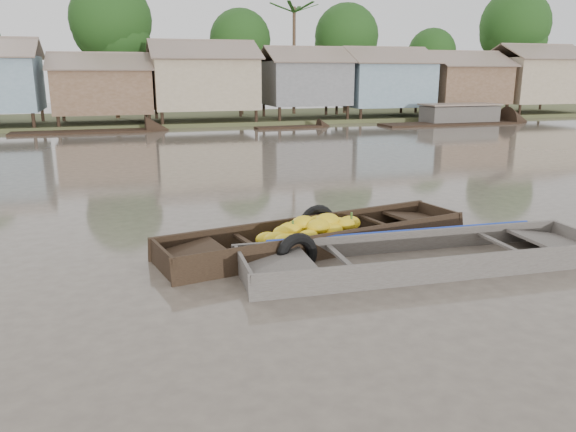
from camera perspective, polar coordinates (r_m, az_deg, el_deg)
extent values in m
plane|color=#51473E|center=(9.45, 4.21, -6.72)|extent=(120.00, 120.00, 0.00)
cube|color=#384723|center=(41.46, -12.66, 9.45)|extent=(120.00, 12.00, 0.50)
cube|color=brown|center=(37.72, -18.28, 11.96)|extent=(5.80, 4.60, 2.70)
cube|color=#7B6047|center=(36.46, -18.53, 14.71)|extent=(6.20, 2.67, 1.14)
cube|color=#7B6047|center=(38.95, -18.47, 14.66)|extent=(6.20, 2.67, 1.14)
cube|color=gray|center=(38.14, -8.59, 13.21)|extent=(6.50, 5.30, 3.30)
cube|color=#7B6047|center=(36.74, -8.37, 16.45)|extent=(6.90, 3.08, 1.31)
cube|color=#7B6047|center=(39.57, -9.04, 16.28)|extent=(6.90, 3.08, 1.31)
cube|color=slate|center=(39.80, 1.70, 13.34)|extent=(5.40, 4.70, 2.90)
cube|color=#7B6047|center=(38.60, 2.35, 16.11)|extent=(5.80, 2.73, 1.17)
cube|color=#7B6047|center=(41.01, 1.13, 16.03)|extent=(5.80, 2.73, 1.17)
cube|color=gray|center=(42.10, 9.66, 13.07)|extent=(6.00, 5.00, 3.10)
cube|color=#7B6047|center=(40.90, 10.66, 15.80)|extent=(6.40, 2.90, 1.24)
cube|color=#7B6047|center=(43.32, 8.96, 15.78)|extent=(6.40, 2.90, 1.24)
cube|color=brown|center=(45.37, 17.21, 12.67)|extent=(5.70, 4.90, 2.80)
cube|color=#7B6047|center=(44.28, 18.38, 14.95)|extent=(6.10, 2.85, 1.21)
cube|color=#7B6047|center=(46.47, 16.45, 15.04)|extent=(6.10, 2.85, 1.21)
cube|color=gray|center=(49.28, 23.67, 12.50)|extent=(6.30, 5.10, 3.40)
cube|color=#7B6047|center=(48.25, 25.02, 14.92)|extent=(6.70, 2.96, 1.26)
cube|color=#7B6047|center=(50.35, 22.89, 15.06)|extent=(6.70, 2.96, 1.26)
cylinder|color=#473323|center=(41.20, -17.18, 13.52)|extent=(0.28, 0.28, 6.30)
sphere|color=#183711|center=(41.33, -17.57, 18.51)|extent=(5.40, 5.40, 5.40)
cylinder|color=#473323|center=(43.20, -4.80, 13.42)|extent=(0.28, 0.28, 5.25)
sphere|color=#183711|center=(43.25, -4.89, 17.39)|extent=(4.50, 4.50, 4.50)
cylinder|color=#473323|center=(44.66, 5.85, 13.65)|extent=(0.28, 0.28, 5.60)
sphere|color=#183711|center=(44.73, 5.96, 17.75)|extent=(4.80, 4.80, 4.80)
cylinder|color=#473323|center=(49.18, 14.22, 12.76)|extent=(0.28, 0.28, 4.55)
sphere|color=#183711|center=(49.19, 14.42, 15.78)|extent=(3.90, 3.90, 3.90)
cylinder|color=#473323|center=(52.31, 21.65, 13.43)|extent=(0.28, 0.28, 6.65)
sphere|color=#183711|center=(52.44, 22.05, 17.57)|extent=(5.70, 5.70, 5.70)
cylinder|color=#473323|center=(43.75, 0.62, 15.28)|extent=(0.24, 0.24, 8.00)
cube|color=black|center=(11.31, 3.03, -3.51)|extent=(6.44, 2.44, 0.08)
cube|color=black|center=(11.80, 1.31, -1.42)|extent=(6.37, 1.44, 0.60)
cube|color=black|center=(10.68, 4.97, -3.19)|extent=(6.37, 1.44, 0.60)
cube|color=black|center=(13.11, 14.93, -0.29)|extent=(0.34, 1.39, 0.57)
cube|color=black|center=(12.73, 13.14, -0.28)|extent=(1.32, 1.40, 0.21)
cube|color=black|center=(10.03, -12.62, -4.70)|extent=(0.34, 1.39, 0.57)
cube|color=black|center=(10.15, -9.66, -3.87)|extent=(1.32, 1.40, 0.21)
cube|color=black|center=(10.52, -4.00, -2.77)|extent=(0.36, 1.34, 0.05)
cube|color=black|center=(12.03, 9.22, -0.70)|extent=(0.36, 1.34, 0.05)
ellipsoid|color=yellow|center=(11.04, 1.59, -0.72)|extent=(0.55, 0.43, 0.30)
ellipsoid|color=yellow|center=(11.50, 8.73, -1.79)|extent=(0.48, 0.38, 0.26)
ellipsoid|color=yellow|center=(10.89, -0.42, -1.67)|extent=(0.49, 0.39, 0.27)
ellipsoid|color=yellow|center=(10.73, 2.07, -2.03)|extent=(0.44, 0.35, 0.24)
ellipsoid|color=yellow|center=(10.65, 0.30, -2.55)|extent=(0.51, 0.40, 0.28)
ellipsoid|color=yellow|center=(11.85, 5.28, -1.00)|extent=(0.50, 0.39, 0.28)
ellipsoid|color=yellow|center=(11.29, 5.84, -0.82)|extent=(0.45, 0.35, 0.25)
ellipsoid|color=yellow|center=(10.45, -0.58, -3.59)|extent=(0.46, 0.36, 0.25)
ellipsoid|color=yellow|center=(10.96, 4.58, -2.33)|extent=(0.47, 0.37, 0.26)
ellipsoid|color=yellow|center=(11.25, 2.95, -0.57)|extent=(0.44, 0.35, 0.24)
ellipsoid|color=yellow|center=(10.71, -1.22, -2.45)|extent=(0.58, 0.45, 0.32)
ellipsoid|color=yellow|center=(11.88, 6.22, -0.72)|extent=(0.57, 0.44, 0.31)
ellipsoid|color=yellow|center=(10.55, 0.21, -3.02)|extent=(0.57, 0.45, 0.31)
ellipsoid|color=yellow|center=(11.20, 3.97, -0.52)|extent=(0.59, 0.46, 0.32)
ellipsoid|color=yellow|center=(10.95, 3.07, -1.06)|extent=(0.55, 0.43, 0.30)
ellipsoid|color=yellow|center=(11.11, 3.74, -1.17)|extent=(0.52, 0.41, 0.28)
ellipsoid|color=yellow|center=(10.94, 0.27, -1.43)|extent=(0.58, 0.45, 0.32)
ellipsoid|color=yellow|center=(11.17, 1.53, -1.21)|extent=(0.51, 0.40, 0.28)
ellipsoid|color=yellow|center=(10.58, 0.47, -3.07)|extent=(0.56, 0.44, 0.31)
ellipsoid|color=yellow|center=(10.61, -0.24, -2.65)|extent=(0.58, 0.45, 0.32)
ellipsoid|color=yellow|center=(11.12, 4.52, -1.45)|extent=(0.50, 0.39, 0.28)
ellipsoid|color=yellow|center=(11.33, 5.02, -0.86)|extent=(0.53, 0.42, 0.29)
ellipsoid|color=yellow|center=(11.30, 0.78, -1.07)|extent=(0.46, 0.36, 0.25)
ellipsoid|color=yellow|center=(11.27, 1.66, -1.14)|extent=(0.51, 0.40, 0.28)
ellipsoid|color=yellow|center=(10.84, -2.12, -2.38)|extent=(0.53, 0.41, 0.29)
ellipsoid|color=yellow|center=(11.26, 2.43, -0.99)|extent=(0.55, 0.43, 0.30)
cylinder|color=#3F6626|center=(10.86, 0.49, -1.00)|extent=(0.05, 0.05, 0.21)
cylinder|color=#3F6626|center=(11.26, 4.07, -0.48)|extent=(0.05, 0.05, 0.21)
cylinder|color=#3F6626|center=(11.57, 6.46, -0.13)|extent=(0.05, 0.05, 0.21)
torus|color=black|center=(12.10, 2.98, -0.92)|extent=(0.92, 0.38, 0.90)
torus|color=black|center=(10.14, 0.92, -3.97)|extent=(0.85, 0.37, 0.83)
cube|color=#423C38|center=(10.55, 13.68, -5.28)|extent=(6.72, 1.72, 0.08)
cube|color=#423C38|center=(11.16, 11.80, -2.81)|extent=(6.81, 0.44, 0.55)
cube|color=#423C38|center=(9.80, 15.99, -5.52)|extent=(6.81, 0.44, 0.55)
cube|color=#423C38|center=(11.97, 25.49, -2.44)|extent=(1.22, 1.48, 0.22)
cube|color=#423C38|center=(9.41, -4.55, -5.83)|extent=(0.13, 1.66, 0.52)
cube|color=#423C38|center=(9.50, -1.10, -5.17)|extent=(1.22, 1.48, 0.22)
cube|color=#423C38|center=(9.80, 5.52, -4.33)|extent=(0.17, 1.60, 0.05)
cube|color=#423C38|center=(11.26, 20.97, -2.75)|extent=(0.17, 1.60, 0.05)
cube|color=#665E54|center=(10.53, 13.69, -5.09)|extent=(5.12, 1.52, 0.02)
cube|color=#102DA4|center=(11.15, 11.73, -1.71)|extent=(5.51, 0.32, 0.14)
torus|color=olive|center=(11.52, 24.20, -4.17)|extent=(0.38, 0.38, 0.05)
torus|color=olive|center=(11.50, 24.22, -4.00)|extent=(0.31, 0.31, 0.05)
cube|color=black|center=(34.99, 0.14, 8.83)|extent=(4.35, 1.19, 0.35)
cube|color=black|center=(34.22, -20.16, 7.83)|extent=(7.64, 1.70, 0.35)
cube|color=black|center=(38.85, 16.14, 8.84)|extent=(9.60, 2.19, 0.35)
cube|color=black|center=(40.05, 17.01, 9.79)|extent=(5.00, 2.00, 1.20)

